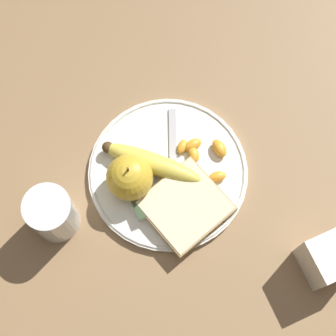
{
  "coord_description": "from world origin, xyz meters",
  "views": [
    {
      "loc": [
        -0.11,
        -0.25,
        0.88
      ],
      "look_at": [
        0.0,
        0.0,
        0.03
      ],
      "focal_mm": 60.0,
      "sensor_mm": 36.0,
      "label": 1
    }
  ],
  "objects_px": {
    "apple": "(130,177)",
    "jam_packet": "(147,207)",
    "bread_slice": "(185,207)",
    "condiment_caddy": "(329,258)",
    "fork": "(173,167)",
    "banana": "(151,163)",
    "juice_glass": "(53,215)",
    "plate": "(168,173)"
  },
  "relations": [
    {
      "from": "bread_slice",
      "to": "jam_packet",
      "type": "relative_size",
      "value": 3.65
    },
    {
      "from": "plate",
      "to": "bread_slice",
      "type": "relative_size",
      "value": 1.79
    },
    {
      "from": "apple",
      "to": "bread_slice",
      "type": "xyz_separation_m",
      "value": [
        0.06,
        -0.07,
        -0.03
      ]
    },
    {
      "from": "plate",
      "to": "apple",
      "type": "distance_m",
      "value": 0.08
    },
    {
      "from": "banana",
      "to": "condiment_caddy",
      "type": "distance_m",
      "value": 0.31
    },
    {
      "from": "condiment_caddy",
      "to": "fork",
      "type": "bearing_deg",
      "value": 122.55
    },
    {
      "from": "apple",
      "to": "fork",
      "type": "height_order",
      "value": "apple"
    },
    {
      "from": "plate",
      "to": "juice_glass",
      "type": "bearing_deg",
      "value": -179.89
    },
    {
      "from": "banana",
      "to": "fork",
      "type": "bearing_deg",
      "value": -27.11
    },
    {
      "from": "juice_glass",
      "to": "banana",
      "type": "distance_m",
      "value": 0.18
    },
    {
      "from": "banana",
      "to": "bread_slice",
      "type": "distance_m",
      "value": 0.09
    },
    {
      "from": "jam_packet",
      "to": "bread_slice",
      "type": "bearing_deg",
      "value": -23.54
    },
    {
      "from": "apple",
      "to": "jam_packet",
      "type": "bearing_deg",
      "value": -81.34
    },
    {
      "from": "bread_slice",
      "to": "plate",
      "type": "bearing_deg",
      "value": 89.6
    },
    {
      "from": "apple",
      "to": "banana",
      "type": "xyz_separation_m",
      "value": [
        0.04,
        0.01,
        -0.02
      ]
    },
    {
      "from": "banana",
      "to": "condiment_caddy",
      "type": "relative_size",
      "value": 1.71
    },
    {
      "from": "fork",
      "to": "condiment_caddy",
      "type": "bearing_deg",
      "value": 55.81
    },
    {
      "from": "plate",
      "to": "fork",
      "type": "bearing_deg",
      "value": 16.36
    },
    {
      "from": "apple",
      "to": "jam_packet",
      "type": "height_order",
      "value": "apple"
    },
    {
      "from": "bread_slice",
      "to": "condiment_caddy",
      "type": "bearing_deg",
      "value": -45.58
    },
    {
      "from": "juice_glass",
      "to": "apple",
      "type": "relative_size",
      "value": 1.16
    },
    {
      "from": "bread_slice",
      "to": "banana",
      "type": "bearing_deg",
      "value": 103.11
    },
    {
      "from": "plate",
      "to": "juice_glass",
      "type": "xyz_separation_m",
      "value": [
        -0.19,
        -0.0,
        0.04
      ]
    },
    {
      "from": "bread_slice",
      "to": "jam_packet",
      "type": "bearing_deg",
      "value": 156.46
    },
    {
      "from": "fork",
      "to": "apple",
      "type": "bearing_deg",
      "value": -68.3
    },
    {
      "from": "apple",
      "to": "plate",
      "type": "bearing_deg",
      "value": -4.71
    },
    {
      "from": "apple",
      "to": "banana",
      "type": "relative_size",
      "value": 0.57
    },
    {
      "from": "apple",
      "to": "bread_slice",
      "type": "bearing_deg",
      "value": -49.1
    },
    {
      "from": "banana",
      "to": "apple",
      "type": "bearing_deg",
      "value": -161.72
    },
    {
      "from": "juice_glass",
      "to": "banana",
      "type": "relative_size",
      "value": 0.67
    },
    {
      "from": "plate",
      "to": "banana",
      "type": "height_order",
      "value": "banana"
    },
    {
      "from": "juice_glass",
      "to": "jam_packet",
      "type": "bearing_deg",
      "value": -17.19
    },
    {
      "from": "bread_slice",
      "to": "jam_packet",
      "type": "distance_m",
      "value": 0.06
    },
    {
      "from": "plate",
      "to": "jam_packet",
      "type": "bearing_deg",
      "value": -142.35
    },
    {
      "from": "juice_glass",
      "to": "plate",
      "type": "bearing_deg",
      "value": 0.11
    },
    {
      "from": "condiment_caddy",
      "to": "plate",
      "type": "bearing_deg",
      "value": 124.75
    },
    {
      "from": "banana",
      "to": "bread_slice",
      "type": "relative_size",
      "value": 0.99
    },
    {
      "from": "apple",
      "to": "bread_slice",
      "type": "distance_m",
      "value": 0.1
    },
    {
      "from": "jam_packet",
      "to": "condiment_caddy",
      "type": "distance_m",
      "value": 0.29
    },
    {
      "from": "fork",
      "to": "jam_packet",
      "type": "distance_m",
      "value": 0.08
    },
    {
      "from": "plate",
      "to": "fork",
      "type": "relative_size",
      "value": 1.57
    },
    {
      "from": "jam_packet",
      "to": "juice_glass",
      "type": "bearing_deg",
      "value": 162.81
    }
  ]
}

